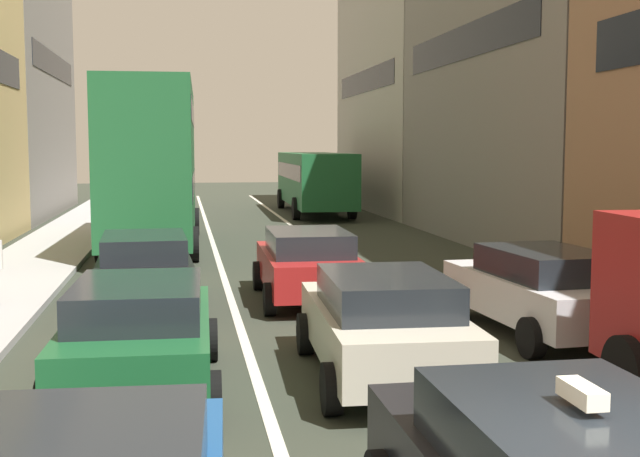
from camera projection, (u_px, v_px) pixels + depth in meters
sidewalk_left at (39, 259)px, 23.14m from camera, size 2.60×64.00×0.14m
lane_stripe_left at (217, 257)px, 23.96m from camera, size 0.16×60.00×0.01m
lane_stripe_right at (332, 254)px, 24.52m from camera, size 0.16×60.00×0.01m
building_row_right at (553, 71)px, 28.07m from camera, size 7.20×43.90×12.24m
sedan_centre_lane_second at (383, 323)px, 11.32m from camera, size 2.20×4.37×1.49m
wagon_left_lane_second at (139, 333)px, 10.71m from camera, size 2.15×4.35×1.49m
hatchback_centre_lane_third at (308, 263)px, 17.11m from camera, size 2.12×4.33×1.49m
sedan_left_lane_third at (145, 269)px, 16.34m from camera, size 2.22×4.38×1.49m
sedan_right_lane_behind_truck at (542, 289)px, 14.01m from camera, size 2.30×4.41×1.49m
bus_mid_queue_primary at (153, 159)px, 25.64m from camera, size 2.97×10.55×5.06m
bus_far_queue_secondary at (314, 177)px, 39.16m from camera, size 2.98×10.55×2.90m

